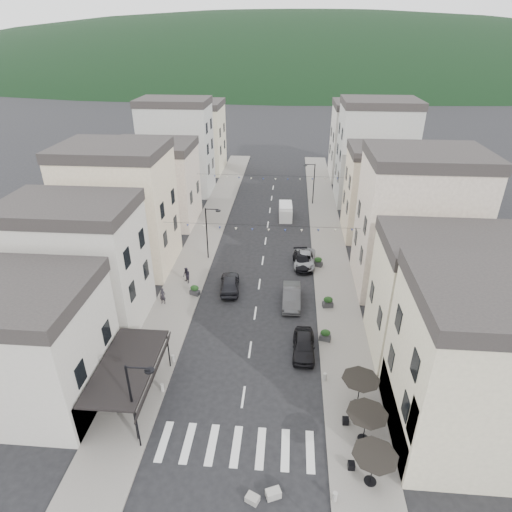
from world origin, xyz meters
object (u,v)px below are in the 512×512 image
Objects in this scene: parked_car_a at (304,345)px; parked_car_c at (305,259)px; parked_car_b at (292,296)px; delivery_van at (286,211)px; pedestrian_a at (163,296)px; pedestrian_b at (187,275)px; parked_car_e at (230,283)px; parked_car_d at (302,261)px.

parked_car_a is 14.47m from parked_car_c.
parked_car_b is (-1.01, 6.83, 0.04)m from parked_car_a.
parked_car_b is 20.66m from delivery_van.
pedestrian_a is 4.05m from pedestrian_b.
delivery_van is 20.28m from pedestrian_b.
parked_car_c is at bearing -147.92° from parked_car_e.
pedestrian_b is at bearing -164.53° from parked_car_d.
pedestrian_a reaches higher than parked_car_d.
pedestrian_a reaches higher than parked_car_b.
delivery_van reaches higher than parked_car_d.
pedestrian_a is (-12.83, 5.71, 0.19)m from parked_car_a.
parked_car_e is 2.69× the size of pedestrian_b.
pedestrian_b is (1.36, 3.81, 0.04)m from pedestrian_a.
pedestrian_b is (-11.47, 9.53, 0.23)m from parked_car_a.
parked_car_a is 27.54m from delivery_van.
parked_car_c is 0.46m from parked_car_d.
pedestrian_b is at bearing -154.15° from parked_car_c.
pedestrian_b is at bearing 74.12° from pedestrian_a.
parked_car_a is 14.05m from pedestrian_a.
delivery_van is at bearing 92.44° from parked_car_b.
pedestrian_b reaches higher than parked_car_a.
pedestrian_b reaches higher than pedestrian_a.
pedestrian_a is at bearing 21.35° from parked_car_e.
pedestrian_b is at bearing 141.15° from parked_car_a.
parked_car_d is 15.41m from pedestrian_a.
parked_car_b is 1.04× the size of parked_car_e.
delivery_van is at bearing 107.01° from pedestrian_b.
parked_car_c is (1.38, 7.63, -0.11)m from parked_car_b.
parked_car_a is at bearing -96.46° from parked_car_d.
parked_car_e is at bearing 162.49° from parked_car_b.
delivery_van reaches higher than parked_car_c.
parked_car_e is (-7.40, -5.77, 0.11)m from parked_car_c.
delivery_van is (5.03, 18.77, 0.24)m from parked_car_e.
delivery_van is at bearing 67.27° from pedestrian_a.
delivery_van is 2.75× the size of pedestrian_a.
parked_car_b is at bearing -89.61° from delivery_van.
parked_car_a is at bearing -88.19° from delivery_van.
parked_car_d is 2.77× the size of pedestrian_a.
parked_car_c is 2.84× the size of pedestrian_b.
parked_car_a is at bearing 5.15° from pedestrian_b.
delivery_van is at bearing 92.80° from parked_car_d.
parked_car_e is at bearing 34.26° from pedestrian_b.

